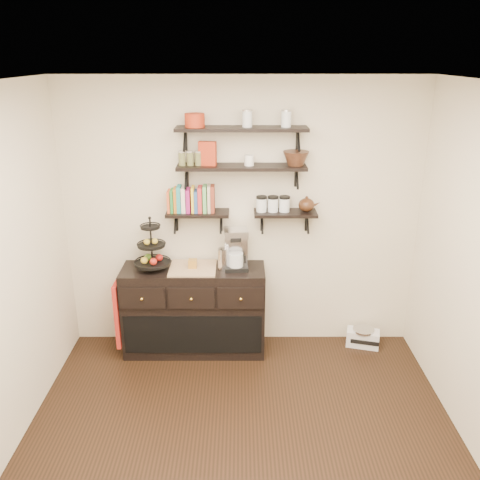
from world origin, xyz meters
name	(u,v)px	position (x,y,z in m)	size (l,w,h in m)	color
floor	(242,458)	(0.00, 0.00, 0.00)	(3.50, 3.50, 0.00)	black
ceiling	(243,86)	(0.00, 0.00, 2.70)	(3.50, 3.50, 0.02)	white
back_wall	(241,218)	(0.00, 1.75, 1.35)	(3.50, 0.02, 2.70)	beige
shelf_top	(242,129)	(0.00, 1.62, 2.23)	(1.20, 0.27, 0.23)	black
shelf_mid	(242,167)	(0.00, 1.62, 1.88)	(1.20, 0.27, 0.23)	black
shelf_low_left	(198,214)	(-0.42, 1.63, 1.43)	(0.60, 0.25, 0.23)	black
shelf_low_right	(285,214)	(0.42, 1.63, 1.43)	(0.60, 0.25, 0.23)	black
cookbooks	(192,200)	(-0.47, 1.63, 1.57)	(0.43, 0.15, 0.26)	#CD5226
glass_canisters	(273,205)	(0.30, 1.63, 1.51)	(0.32, 0.10, 0.13)	silver
sideboard	(194,310)	(-0.47, 1.51, 0.45)	(1.40, 0.50, 0.92)	black
fruit_stand	(152,252)	(-0.86, 1.52, 1.08)	(0.35, 0.35, 0.51)	black
candle	(193,264)	(-0.48, 1.51, 0.96)	(0.08, 0.08, 0.08)	#A06E25
coffee_maker	(236,249)	(-0.05, 1.54, 1.10)	(0.24, 0.23, 0.41)	black
thermal_carafe	(224,259)	(-0.17, 1.49, 1.01)	(0.11, 0.11, 0.22)	silver
apron	(119,312)	(-1.20, 1.41, 0.48)	(0.04, 0.29, 0.67)	#A61119
radio	(363,337)	(1.26, 1.57, 0.10)	(0.36, 0.27, 0.20)	silver
recipe_box	(208,154)	(-0.31, 1.61, 2.01)	(0.16, 0.06, 0.22)	#A92C13
walnut_bowl	(296,158)	(0.50, 1.61, 1.96)	(0.24, 0.24, 0.13)	black
ramekins	(249,160)	(0.07, 1.61, 1.95)	(0.09, 0.09, 0.10)	white
teapot	(306,204)	(0.62, 1.63, 1.53)	(0.20, 0.15, 0.15)	#381F10
red_pot	(195,120)	(-0.42, 1.61, 2.31)	(0.18, 0.18, 0.12)	#A92C13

